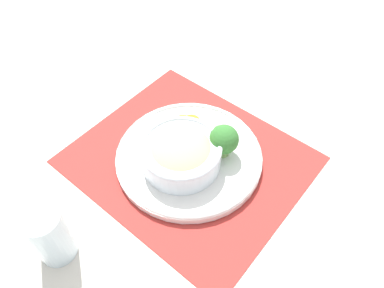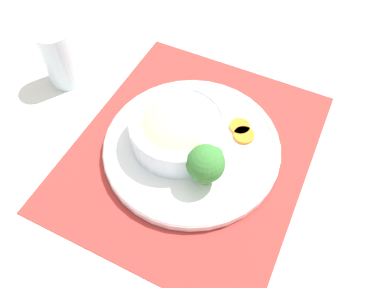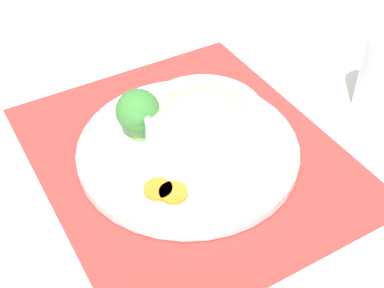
{
  "view_description": "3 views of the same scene",
  "coord_description": "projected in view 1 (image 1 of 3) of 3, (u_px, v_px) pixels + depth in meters",
  "views": [
    {
      "loc": [
        0.32,
        -0.4,
        0.67
      ],
      "look_at": [
        0.0,
        0.01,
        0.05
      ],
      "focal_mm": 35.0,
      "sensor_mm": 36.0,
      "label": 1
    },
    {
      "loc": [
        0.36,
        0.16,
        0.58
      ],
      "look_at": [
        0.01,
        0.01,
        0.04
      ],
      "focal_mm": 35.0,
      "sensor_mm": 36.0,
      "label": 2
    },
    {
      "loc": [
        -0.49,
        0.3,
        0.54
      ],
      "look_at": [
        -0.02,
        0.0,
        0.04
      ],
      "focal_mm": 50.0,
      "sensor_mm": 36.0,
      "label": 3
    }
  ],
  "objects": [
    {
      "name": "plate",
      "position": [
        189.0,
        156.0,
        0.83
      ],
      "size": [
        0.32,
        0.32,
        0.02
      ],
      "color": "white",
      "rests_on": "placemat"
    },
    {
      "name": "placemat",
      "position": [
        189.0,
        160.0,
        0.84
      ],
      "size": [
        0.5,
        0.43,
        0.0
      ],
      "color": "#B2332D",
      "rests_on": "ground_plane"
    },
    {
      "name": "broccoli_floret",
      "position": [
        224.0,
        140.0,
        0.8
      ],
      "size": [
        0.06,
        0.06,
        0.08
      ],
      "color": "#759E51",
      "rests_on": "plate"
    },
    {
      "name": "ground_plane",
      "position": [
        189.0,
        160.0,
        0.84
      ],
      "size": [
        4.0,
        4.0,
        0.0
      ],
      "primitive_type": "plane",
      "color": "beige"
    },
    {
      "name": "water_glass",
      "position": [
        51.0,
        237.0,
        0.66
      ],
      "size": [
        0.07,
        0.07,
        0.13
      ],
      "color": "silver",
      "rests_on": "ground_plane"
    },
    {
      "name": "carrot_slice_middle",
      "position": [
        183.0,
        122.0,
        0.89
      ],
      "size": [
        0.04,
        0.04,
        0.01
      ],
      "color": "orange",
      "rests_on": "plate"
    },
    {
      "name": "carrot_slice_near",
      "position": [
        192.0,
        121.0,
        0.89
      ],
      "size": [
        0.04,
        0.04,
        0.01
      ],
      "color": "orange",
      "rests_on": "plate"
    },
    {
      "name": "bowl",
      "position": [
        181.0,
        152.0,
        0.79
      ],
      "size": [
        0.17,
        0.17,
        0.07
      ],
      "color": "silver",
      "rests_on": "plate"
    }
  ]
}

